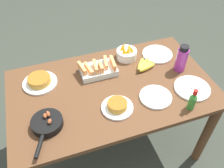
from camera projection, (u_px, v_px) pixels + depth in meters
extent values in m
plane|color=#383D33|center=(112.00, 144.00, 2.25)|extent=(14.00, 14.00, 0.00)
cube|color=brown|center=(112.00, 89.00, 1.72)|extent=(1.46, 0.86, 0.03)
cylinder|color=brown|center=(206.00, 134.00, 1.89)|extent=(0.07, 0.07, 0.74)
cylinder|color=brown|center=(26.00, 108.00, 2.08)|extent=(0.07, 0.07, 0.74)
cylinder|color=brown|center=(163.00, 75.00, 2.39)|extent=(0.07, 0.07, 0.74)
ellipsoid|color=yellow|center=(146.00, 68.00, 1.82)|extent=(0.17, 0.08, 0.04)
ellipsoid|color=yellow|center=(145.00, 66.00, 1.84)|extent=(0.18, 0.12, 0.04)
ellipsoid|color=yellow|center=(143.00, 65.00, 1.85)|extent=(0.17, 0.16, 0.04)
ellipsoid|color=yellow|center=(141.00, 65.00, 1.85)|extent=(0.13, 0.16, 0.04)
cylinder|color=#4C3819|center=(139.00, 71.00, 1.80)|extent=(0.02, 0.02, 0.04)
cube|color=silver|center=(98.00, 70.00, 1.79)|extent=(0.27, 0.17, 0.05)
cube|color=#F29E56|center=(82.00, 69.00, 1.74)|extent=(0.04, 0.13, 0.05)
cube|color=#F29E56|center=(89.00, 69.00, 1.75)|extent=(0.04, 0.13, 0.04)
cube|color=#F29E56|center=(95.00, 67.00, 1.75)|extent=(0.03, 0.13, 0.05)
cube|color=#F29E56|center=(101.00, 67.00, 1.75)|extent=(0.03, 0.10, 0.05)
cube|color=#F29E56|center=(106.00, 63.00, 1.79)|extent=(0.05, 0.13, 0.05)
cube|color=#F29E56|center=(113.00, 63.00, 1.78)|extent=(0.03, 0.14, 0.05)
cylinder|color=black|center=(48.00, 125.00, 1.46)|extent=(0.19, 0.19, 0.01)
cylinder|color=black|center=(47.00, 122.00, 1.44)|extent=(0.19, 0.19, 0.04)
cylinder|color=black|center=(39.00, 146.00, 1.32)|extent=(0.08, 0.14, 0.02)
ellipsoid|color=brown|center=(48.00, 114.00, 1.45)|extent=(0.04, 0.05, 0.03)
ellipsoid|color=brown|center=(45.00, 116.00, 1.44)|extent=(0.03, 0.04, 0.03)
ellipsoid|color=brown|center=(50.00, 121.00, 1.41)|extent=(0.04, 0.04, 0.03)
cylinder|color=white|center=(117.00, 108.00, 1.56)|extent=(0.21, 0.21, 0.02)
cylinder|color=gold|center=(117.00, 105.00, 1.54)|extent=(0.13, 0.13, 0.04)
cylinder|color=#9B601E|center=(117.00, 103.00, 1.52)|extent=(0.13, 0.13, 0.00)
cylinder|color=white|center=(40.00, 83.00, 1.72)|extent=(0.25, 0.25, 0.02)
cylinder|color=gold|center=(39.00, 80.00, 1.70)|extent=(0.16, 0.16, 0.04)
cylinder|color=#9B601E|center=(38.00, 78.00, 1.69)|extent=(0.16, 0.16, 0.00)
cylinder|color=white|center=(157.00, 54.00, 1.96)|extent=(0.25, 0.25, 0.02)
cylinder|color=silver|center=(157.00, 56.00, 1.93)|extent=(0.04, 0.13, 0.01)
cube|color=silver|center=(150.00, 50.00, 1.98)|extent=(0.04, 0.05, 0.00)
cylinder|color=white|center=(156.00, 97.00, 1.62)|extent=(0.22, 0.22, 0.02)
cylinder|color=silver|center=(152.00, 97.00, 1.61)|extent=(0.11, 0.05, 0.01)
cube|color=silver|center=(160.00, 91.00, 1.65)|extent=(0.05, 0.04, 0.00)
cylinder|color=white|center=(192.00, 88.00, 1.68)|extent=(0.25, 0.25, 0.02)
cylinder|color=silver|center=(195.00, 89.00, 1.66)|extent=(0.07, 0.10, 0.01)
cube|color=silver|center=(184.00, 84.00, 1.69)|extent=(0.04, 0.05, 0.00)
cylinder|color=white|center=(127.00, 54.00, 1.92)|extent=(0.16, 0.16, 0.07)
cone|color=#F4A819|center=(131.00, 49.00, 1.89)|extent=(0.03, 0.03, 0.04)
cone|color=#F4A819|center=(129.00, 46.00, 1.91)|extent=(0.04, 0.04, 0.04)
cone|color=#F4A819|center=(124.00, 46.00, 1.90)|extent=(0.04, 0.03, 0.06)
cone|color=#F4A819|center=(122.00, 48.00, 1.89)|extent=(0.06, 0.06, 0.06)
cone|color=#F4A819|center=(124.00, 50.00, 1.86)|extent=(0.06, 0.06, 0.07)
cone|color=#F4A819|center=(128.00, 50.00, 1.86)|extent=(0.04, 0.04, 0.06)
cone|color=#F4A819|center=(132.00, 50.00, 1.87)|extent=(0.05, 0.05, 0.06)
cylinder|color=#992D89|center=(181.00, 60.00, 1.78)|extent=(0.08, 0.08, 0.19)
cylinder|color=black|center=(184.00, 48.00, 1.70)|extent=(0.06, 0.06, 0.03)
cylinder|color=#337F2D|center=(192.00, 103.00, 1.53)|extent=(0.05, 0.05, 0.10)
cone|color=#337F2D|center=(194.00, 96.00, 1.48)|extent=(0.05, 0.05, 0.03)
cylinder|color=red|center=(196.00, 92.00, 1.46)|extent=(0.03, 0.03, 0.03)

